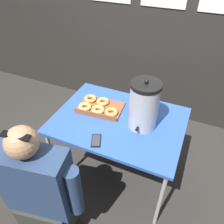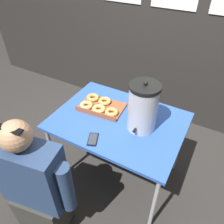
{
  "view_description": "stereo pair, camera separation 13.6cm",
  "coord_description": "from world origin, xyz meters",
  "px_view_note": "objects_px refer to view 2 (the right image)",
  "views": [
    {
      "loc": [
        0.51,
        -1.32,
        2.0
      ],
      "look_at": [
        -0.06,
        0.0,
        0.82
      ],
      "focal_mm": 35.0,
      "sensor_mm": 36.0,
      "label": 1
    },
    {
      "loc": [
        0.63,
        -1.26,
        2.0
      ],
      "look_at": [
        -0.06,
        0.0,
        0.82
      ],
      "focal_mm": 35.0,
      "sensor_mm": 36.0,
      "label": 2
    }
  ],
  "objects_px": {
    "coffee_urn": "(143,107)",
    "person_seated": "(36,187)",
    "donut_box": "(100,106)",
    "cell_phone": "(93,139)"
  },
  "relations": [
    {
      "from": "coffee_urn",
      "to": "donut_box",
      "type": "bearing_deg",
      "value": 173.26
    },
    {
      "from": "donut_box",
      "to": "coffee_urn",
      "type": "height_order",
      "value": "coffee_urn"
    },
    {
      "from": "donut_box",
      "to": "person_seated",
      "type": "distance_m",
      "value": 0.85
    },
    {
      "from": "coffee_urn",
      "to": "person_seated",
      "type": "bearing_deg",
      "value": -123.3
    },
    {
      "from": "person_seated",
      "to": "cell_phone",
      "type": "bearing_deg",
      "value": -127.87
    },
    {
      "from": "cell_phone",
      "to": "donut_box",
      "type": "bearing_deg",
      "value": 91.1
    },
    {
      "from": "donut_box",
      "to": "coffee_urn",
      "type": "bearing_deg",
      "value": -11.5
    },
    {
      "from": "donut_box",
      "to": "person_seated",
      "type": "relative_size",
      "value": 0.35
    },
    {
      "from": "cell_phone",
      "to": "person_seated",
      "type": "height_order",
      "value": "person_seated"
    },
    {
      "from": "donut_box",
      "to": "cell_phone",
      "type": "xyz_separation_m",
      "value": [
        0.16,
        -0.37,
        -0.02
      ]
    }
  ]
}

